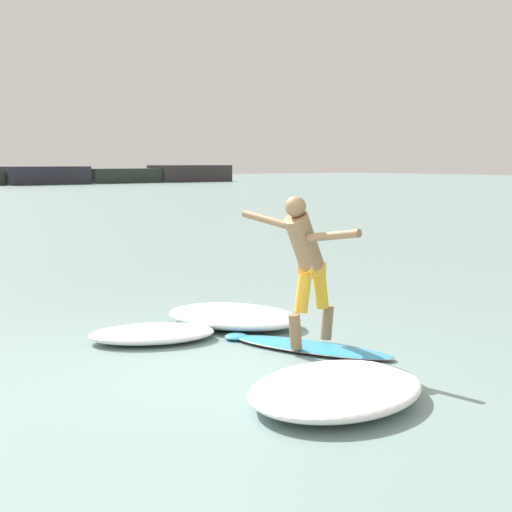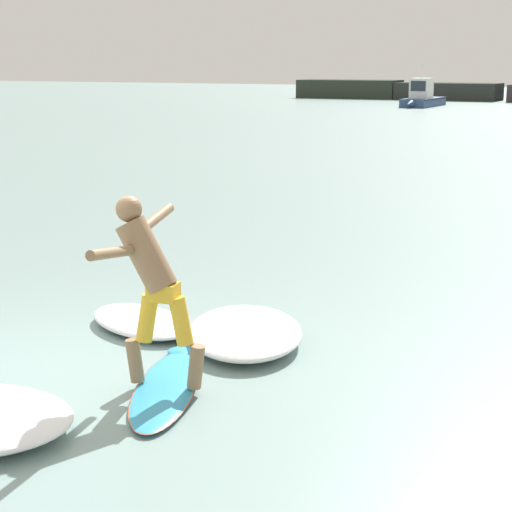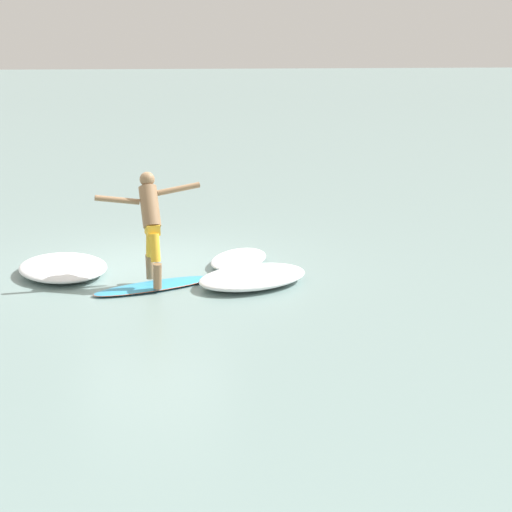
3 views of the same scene
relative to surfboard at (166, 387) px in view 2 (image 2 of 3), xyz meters
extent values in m
plane|color=gray|center=(-1.38, -0.07, -0.04)|extent=(200.00, 200.00, 0.00)
cube|color=#293026|center=(-21.84, 61.93, 0.71)|extent=(8.41, 3.83, 1.49)
cube|color=#272B28|center=(-13.55, 61.93, 0.63)|extent=(7.98, 3.57, 1.33)
ellipsoid|color=#3399CB|center=(0.01, -0.03, 0.00)|extent=(1.29, 2.04, 0.08)
ellipsoid|color=#3399CB|center=(-0.39, 0.90, 0.00)|extent=(0.38, 0.37, 0.07)
ellipsoid|color=#DB5B2D|center=(0.01, -0.03, 0.00)|extent=(1.31, 2.06, 0.03)
cone|color=black|center=(0.34, -0.78, -0.10)|extent=(0.07, 0.07, 0.14)
cone|color=black|center=(0.42, -0.60, -0.10)|extent=(0.07, 0.07, 0.14)
cone|color=black|center=(0.15, -0.71, -0.10)|extent=(0.07, 0.07, 0.14)
cylinder|color=#8C6948|center=(-0.28, -0.09, 0.24)|extent=(0.20, 0.16, 0.41)
cylinder|color=gold|center=(-0.14, -0.06, 0.65)|extent=(0.25, 0.19, 0.45)
cylinder|color=#8C6948|center=(0.31, 0.02, 0.24)|extent=(0.20, 0.16, 0.41)
cylinder|color=gold|center=(0.17, 0.00, 0.65)|extent=(0.25, 0.19, 0.45)
cube|color=gold|center=(0.01, -0.03, 0.91)|extent=(0.29, 0.24, 0.16)
cylinder|color=#8C6948|center=(-0.14, -0.06, 1.23)|extent=(0.59, 0.38, 0.70)
sphere|color=#8C6948|center=(-0.29, -0.09, 1.63)|extent=(0.23, 0.23, 0.23)
cylinder|color=#8C6948|center=(-0.15, -0.56, 1.35)|extent=(0.21, 0.69, 0.21)
cylinder|color=#8C6948|center=(-0.33, 0.39, 1.47)|extent=(0.21, 0.69, 0.20)
cube|color=navy|center=(-12.47, 51.28, 0.24)|extent=(1.69, 5.40, 0.56)
cone|color=navy|center=(-12.48, 48.20, 0.24)|extent=(0.56, 0.95, 0.56)
cube|color=black|center=(-12.47, 51.28, 0.48)|extent=(1.74, 5.35, 0.08)
cube|color=white|center=(-12.47, 50.68, 1.19)|extent=(1.26, 1.51, 1.33)
cube|color=#232D38|center=(-12.47, 49.91, 1.35)|extent=(1.01, 0.03, 0.66)
cylinder|color=silver|center=(-12.47, 50.68, 2.30)|extent=(0.06, 0.06, 0.90)
cube|color=black|center=(-12.47, 54.10, 0.27)|extent=(0.36, 0.28, 0.52)
ellipsoid|color=white|center=(0.01, 1.52, 0.09)|extent=(1.95, 2.22, 0.25)
ellipsoid|color=white|center=(-1.26, 1.43, 0.06)|extent=(1.74, 1.41, 0.19)
camera|label=1|loc=(-5.27, -6.07, 2.12)|focal=50.00mm
camera|label=2|loc=(4.05, -6.16, 2.89)|focal=60.00mm
camera|label=3|loc=(12.92, -0.07, 3.74)|focal=60.00mm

